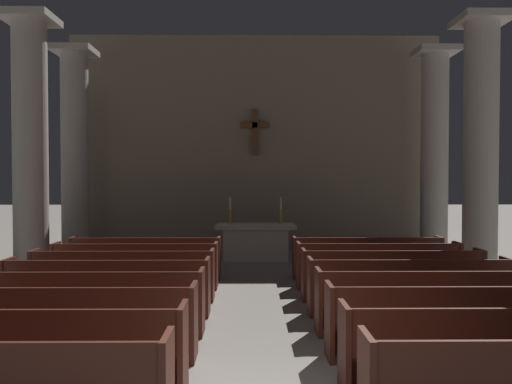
# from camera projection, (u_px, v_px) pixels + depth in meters

# --- Properties ---
(pew_left_row_2) EXTENTS (3.35, 0.50, 0.95)m
(pew_left_row_2) POSITION_uv_depth(u_px,v_px,m) (25.00, 350.00, 5.46)
(pew_left_row_2) COLOR #4C2319
(pew_left_row_2) RESTS_ON ground
(pew_left_row_3) EXTENTS (3.35, 0.50, 0.95)m
(pew_left_row_3) POSITION_uv_depth(u_px,v_px,m) (62.00, 322.00, 6.51)
(pew_left_row_3) COLOR #4C2319
(pew_left_row_3) RESTS_ON ground
(pew_left_row_4) EXTENTS (3.35, 0.50, 0.95)m
(pew_left_row_4) POSITION_uv_depth(u_px,v_px,m) (88.00, 302.00, 7.55)
(pew_left_row_4) COLOR #4C2319
(pew_left_row_4) RESTS_ON ground
(pew_left_row_5) EXTENTS (3.35, 0.50, 0.95)m
(pew_left_row_5) POSITION_uv_depth(u_px,v_px,m) (108.00, 287.00, 8.60)
(pew_left_row_5) COLOR #4C2319
(pew_left_row_5) RESTS_ON ground
(pew_left_row_6) EXTENTS (3.35, 0.50, 0.95)m
(pew_left_row_6) POSITION_uv_depth(u_px,v_px,m) (123.00, 275.00, 9.65)
(pew_left_row_6) COLOR #4C2319
(pew_left_row_6) RESTS_ON ground
(pew_left_row_7) EXTENTS (3.35, 0.50, 0.95)m
(pew_left_row_7) POSITION_uv_depth(u_px,v_px,m) (136.00, 266.00, 10.70)
(pew_left_row_7) COLOR #4C2319
(pew_left_row_7) RESTS_ON ground
(pew_left_row_8) EXTENTS (3.35, 0.50, 0.95)m
(pew_left_row_8) POSITION_uv_depth(u_px,v_px,m) (146.00, 258.00, 11.75)
(pew_left_row_8) COLOR #4C2319
(pew_left_row_8) RESTS_ON ground
(pew_right_row_2) EXTENTS (3.35, 0.50, 0.95)m
(pew_right_row_2) POSITION_uv_depth(u_px,v_px,m) (500.00, 348.00, 5.51)
(pew_right_row_2) COLOR #4C2319
(pew_right_row_2) RESTS_ON ground
(pew_right_row_3) EXTENTS (3.35, 0.50, 0.95)m
(pew_right_row_3) POSITION_uv_depth(u_px,v_px,m) (460.00, 321.00, 6.56)
(pew_right_row_3) COLOR #4C2319
(pew_right_row_3) RESTS_ON ground
(pew_right_row_4) EXTENTS (3.35, 0.50, 0.95)m
(pew_right_row_4) POSITION_uv_depth(u_px,v_px,m) (431.00, 301.00, 7.61)
(pew_right_row_4) COLOR #4C2319
(pew_right_row_4) RESTS_ON ground
(pew_right_row_5) EXTENTS (3.35, 0.50, 0.95)m
(pew_right_row_5) POSITION_uv_depth(u_px,v_px,m) (409.00, 286.00, 8.66)
(pew_right_row_5) COLOR #4C2319
(pew_right_row_5) RESTS_ON ground
(pew_right_row_6) EXTENTS (3.35, 0.50, 0.95)m
(pew_right_row_6) POSITION_uv_depth(u_px,v_px,m) (392.00, 275.00, 9.71)
(pew_right_row_6) COLOR #4C2319
(pew_right_row_6) RESTS_ON ground
(pew_right_row_7) EXTENTS (3.35, 0.50, 0.95)m
(pew_right_row_7) POSITION_uv_depth(u_px,v_px,m) (378.00, 265.00, 10.75)
(pew_right_row_7) COLOR #4C2319
(pew_right_row_7) RESTS_ON ground
(pew_right_row_8) EXTENTS (3.35, 0.50, 0.95)m
(pew_right_row_8) POSITION_uv_depth(u_px,v_px,m) (367.00, 257.00, 11.80)
(pew_right_row_8) COLOR #4C2319
(pew_right_row_8) RESTS_ON ground
(column_left_third) EXTENTS (1.16, 1.16, 5.99)m
(column_left_third) POSITION_uv_depth(u_px,v_px,m) (30.00, 150.00, 11.95)
(column_left_third) COLOR #ADA89E
(column_left_third) RESTS_ON ground
(column_right_third) EXTENTS (1.16, 1.16, 5.99)m
(column_right_third) POSITION_uv_depth(u_px,v_px,m) (481.00, 150.00, 12.06)
(column_right_third) COLOR #ADA89E
(column_right_third) RESTS_ON ground
(column_left_fourth) EXTENTS (1.16, 1.16, 5.99)m
(column_left_fourth) POSITION_uv_depth(u_px,v_px,m) (75.00, 156.00, 14.99)
(column_left_fourth) COLOR #ADA89E
(column_left_fourth) RESTS_ON ground
(column_right_fourth) EXTENTS (1.16, 1.16, 5.99)m
(column_right_fourth) POSITION_uv_depth(u_px,v_px,m) (434.00, 156.00, 15.10)
(column_right_fourth) COLOR #ADA89E
(column_right_fourth) RESTS_ON ground
(altar) EXTENTS (2.20, 0.90, 1.01)m
(altar) POSITION_uv_depth(u_px,v_px,m) (256.00, 241.00, 14.41)
(altar) COLOR #BCB7AD
(altar) RESTS_ON ground
(candlestick_left) EXTENTS (0.16, 0.16, 0.74)m
(candlestick_left) POSITION_uv_depth(u_px,v_px,m) (230.00, 215.00, 14.38)
(candlestick_left) COLOR #B79338
(candlestick_left) RESTS_ON altar
(candlestick_right) EXTENTS (0.16, 0.16, 0.74)m
(candlestick_right) POSITION_uv_depth(u_px,v_px,m) (281.00, 215.00, 14.40)
(candlestick_right) COLOR #B79338
(candlestick_right) RESTS_ON altar
(apse_with_cross) EXTENTS (11.60, 0.42, 6.74)m
(apse_with_cross) POSITION_uv_depth(u_px,v_px,m) (255.00, 143.00, 16.55)
(apse_with_cross) COLOR gray
(apse_with_cross) RESTS_ON ground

